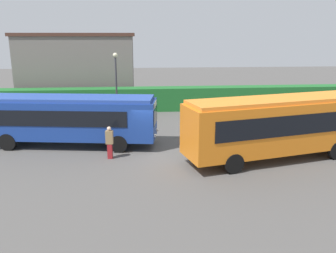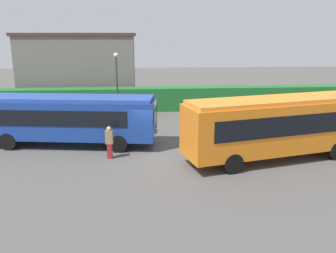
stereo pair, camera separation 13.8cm
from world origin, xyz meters
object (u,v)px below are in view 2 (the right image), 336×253
object	(u,v)px
bus_blue	(68,117)
lamppost	(117,78)
person_center	(34,120)
traffic_cone	(254,118)
bus_orange	(277,125)
person_right	(109,142)

from	to	relation	value
bus_blue	lamppost	xyz separation A→B (m)	(2.55, 6.41, 1.53)
person_center	traffic_cone	size ratio (longest dim) A/B	2.79
bus_orange	person_center	size ratio (longest dim) A/B	6.15
lamppost	bus_orange	bearing A→B (deg)	-47.64
bus_blue	lamppost	size ratio (longest dim) A/B	2.07
lamppost	person_center	bearing A→B (deg)	-149.57
bus_blue	person_center	size ratio (longest dim) A/B	6.41
bus_orange	person_right	bearing A→B (deg)	160.79
person_center	lamppost	world-z (taller)	lamppost
bus_blue	bus_orange	size ratio (longest dim) A/B	1.04
bus_blue	person_center	world-z (taller)	bus_blue
person_center	bus_orange	bearing A→B (deg)	132.39
lamppost	traffic_cone	bearing A→B (deg)	-8.43
bus_orange	person_center	xyz separation A→B (m)	(-14.39, 6.55, -1.03)
bus_orange	traffic_cone	size ratio (longest dim) A/B	17.18
person_center	person_right	size ratio (longest dim) A/B	0.94
person_center	person_right	bearing A→B (deg)	110.99
person_center	lamppost	distance (m)	6.80
person_center	traffic_cone	distance (m)	16.05
person_right	traffic_cone	size ratio (longest dim) A/B	2.97
bus_blue	person_center	bearing A→B (deg)	140.78
person_center	bus_blue	bearing A→B (deg)	109.44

